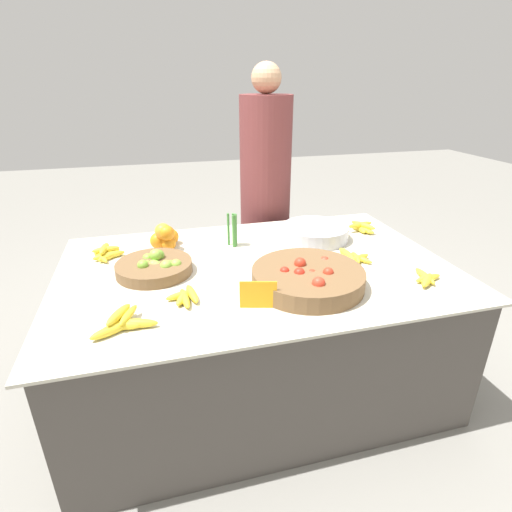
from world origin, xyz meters
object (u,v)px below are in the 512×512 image
object	(u,v)px
metal_bowl	(315,232)
vendor_person	(265,201)
price_sign	(258,295)
lime_bowl	(155,267)
tomato_basket	(308,278)

from	to	relation	value
metal_bowl	vendor_person	bearing A→B (deg)	100.83
metal_bowl	price_sign	bearing A→B (deg)	-128.57
price_sign	metal_bowl	bearing A→B (deg)	66.84
lime_bowl	tomato_basket	world-z (taller)	tomato_basket
vendor_person	price_sign	bearing A→B (deg)	-107.35
lime_bowl	price_sign	bearing A→B (deg)	-48.09
lime_bowl	tomato_basket	distance (m)	0.67
lime_bowl	price_sign	xyz separation A→B (m)	(0.36, -0.40, 0.03)
lime_bowl	price_sign	distance (m)	0.54
tomato_basket	metal_bowl	xyz separation A→B (m)	(0.23, 0.48, -0.00)
lime_bowl	price_sign	world-z (taller)	price_sign
metal_bowl	lime_bowl	bearing A→B (deg)	-166.87
lime_bowl	metal_bowl	world-z (taller)	lime_bowl
lime_bowl	tomato_basket	size ratio (longest dim) A/B	0.72
tomato_basket	price_sign	size ratio (longest dim) A/B	3.43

